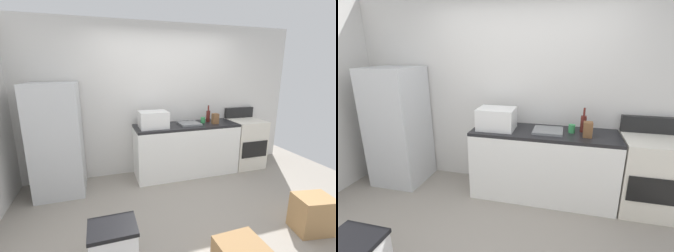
{
  "view_description": "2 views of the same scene",
  "coord_description": "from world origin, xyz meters",
  "views": [
    {
      "loc": [
        -1.14,
        -2.37,
        1.81
      ],
      "look_at": [
        -0.19,
        0.7,
        1.03
      ],
      "focal_mm": 24.34,
      "sensor_mm": 36.0,
      "label": 1
    },
    {
      "loc": [
        0.55,
        -1.77,
        1.88
      ],
      "look_at": [
        -0.11,
        0.91,
        1.03
      ],
      "focal_mm": 26.72,
      "sensor_mm": 36.0,
      "label": 2
    }
  ],
  "objects": [
    {
      "name": "ground_plane",
      "position": [
        0.0,
        0.0,
        0.0
      ],
      "size": [
        6.0,
        6.0,
        0.0
      ],
      "primitive_type": "plane",
      "color": "gray"
    },
    {
      "name": "wall_back",
      "position": [
        0.0,
        1.55,
        1.3
      ],
      "size": [
        5.0,
        0.1,
        2.6
      ],
      "primitive_type": "cube",
      "color": "silver",
      "rests_on": "ground_plane"
    },
    {
      "name": "kitchen_counter",
      "position": [
        0.3,
        1.2,
        0.45
      ],
      "size": [
        1.8,
        0.6,
        0.9
      ],
      "color": "white",
      "rests_on": "ground_plane"
    },
    {
      "name": "refrigerator",
      "position": [
        -1.75,
        1.15,
        0.82
      ],
      "size": [
        0.68,
        0.66,
        1.65
      ],
      "primitive_type": "cube",
      "color": "silver",
      "rests_on": "ground_plane"
    },
    {
      "name": "stove_oven",
      "position": [
        1.52,
        1.21,
        0.47
      ],
      "size": [
        0.6,
        0.61,
        1.1
      ],
      "color": "silver",
      "rests_on": "ground_plane"
    },
    {
      "name": "microwave",
      "position": [
        -0.3,
        1.16,
        1.04
      ],
      "size": [
        0.46,
        0.34,
        0.27
      ],
      "primitive_type": "cube",
      "color": "white",
      "rests_on": "kitchen_counter"
    },
    {
      "name": "sink_basin",
      "position": [
        0.35,
        1.19,
        0.92
      ],
      "size": [
        0.36,
        0.32,
        0.03
      ],
      "primitive_type": "cube",
      "color": "slate",
      "rests_on": "kitchen_counter"
    },
    {
      "name": "wine_bottle",
      "position": [
        0.76,
        1.3,
        1.01
      ],
      "size": [
        0.07,
        0.07,
        0.3
      ],
      "color": "#591E19",
      "rests_on": "kitchen_counter"
    },
    {
      "name": "coffee_mug",
      "position": [
        0.63,
        1.23,
        0.95
      ],
      "size": [
        0.08,
        0.08,
        0.1
      ],
      "primitive_type": "cylinder",
      "color": "#338C4C",
      "rests_on": "kitchen_counter"
    },
    {
      "name": "knife_block",
      "position": [
        0.81,
        1.11,
        0.99
      ],
      "size": [
        0.1,
        0.1,
        0.18
      ],
      "primitive_type": "cube",
      "color": "brown",
      "rests_on": "kitchen_counter"
    },
    {
      "name": "cardboard_box_medium",
      "position": [
        1.12,
        -0.67,
        0.22
      ],
      "size": [
        0.45,
        0.37,
        0.43
      ],
      "primitive_type": "cube",
      "rotation": [
        0.0,
        0.0,
        -0.17
      ],
      "color": "#A37A4C",
      "rests_on": "ground_plane"
    },
    {
      "name": "storage_bin",
      "position": [
        -1.09,
        -0.43,
        0.19
      ],
      "size": [
        0.46,
        0.36,
        0.38
      ],
      "color": "silver",
      "rests_on": "ground_plane"
    }
  ]
}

